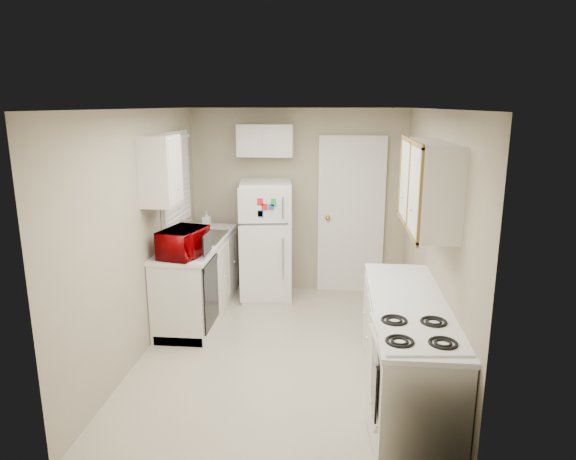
{
  "coord_description": "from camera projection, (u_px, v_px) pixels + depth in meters",
  "views": [
    {
      "loc": [
        0.49,
        -4.73,
        2.44
      ],
      "look_at": [
        0.0,
        0.5,
        1.15
      ],
      "focal_mm": 32.0,
      "sensor_mm": 36.0,
      "label": 1
    }
  ],
  "objects": [
    {
      "name": "soap_bottle",
      "position": [
        207.0,
        220.0,
        6.58
      ],
      "size": [
        0.1,
        0.1,
        0.21
      ],
      "primitive_type": "imported",
      "rotation": [
        0.0,
        0.0,
        -0.08
      ],
      "color": "silver",
      "rests_on": "left_counter"
    },
    {
      "name": "wall_back",
      "position": [
        298.0,
        201.0,
        6.75
      ],
      "size": [
        2.8,
        2.8,
        0.0
      ],
      "primitive_type": "plane",
      "color": "tan",
      "rests_on": "floor"
    },
    {
      "name": "left_counter",
      "position": [
        199.0,
        277.0,
        6.07
      ],
      "size": [
        0.6,
        1.8,
        0.9
      ],
      "primitive_type": "cube",
      "color": "silver",
      "rests_on": "floor"
    },
    {
      "name": "microwave",
      "position": [
        183.0,
        242.0,
        5.31
      ],
      "size": [
        0.58,
        0.4,
        0.35
      ],
      "primitive_type": "imported",
      "rotation": [
        0.0,
        0.0,
        1.34
      ],
      "color": "#7D0003",
      "rests_on": "left_counter"
    },
    {
      "name": "stove",
      "position": [
        413.0,
        396.0,
        3.65
      ],
      "size": [
        0.62,
        0.73,
        0.84
      ],
      "primitive_type": "cube",
      "rotation": [
        0.0,
        0.0,
        0.09
      ],
      "color": "silver",
      "rests_on": "floor"
    },
    {
      "name": "floor",
      "position": [
        283.0,
        352.0,
        5.2
      ],
      "size": [
        3.8,
        3.8,
        0.0
      ],
      "primitive_type": "plane",
      "color": "beige",
      "rests_on": "ground"
    },
    {
      "name": "ceiling",
      "position": [
        283.0,
        109.0,
        4.63
      ],
      "size": [
        3.8,
        3.8,
        0.0
      ],
      "primitive_type": "plane",
      "color": "white",
      "rests_on": "floor"
    },
    {
      "name": "upper_cabinet_right",
      "position": [
        429.0,
        185.0,
        4.18
      ],
      "size": [
        0.3,
        1.2,
        0.7
      ],
      "primitive_type": "cube",
      "color": "silver",
      "rests_on": "wall_right"
    },
    {
      "name": "window_blinds",
      "position": [
        176.0,
        179.0,
        5.96
      ],
      "size": [
        0.1,
        0.98,
        1.08
      ],
      "primitive_type": "cube",
      "color": "silver",
      "rests_on": "wall_left"
    },
    {
      "name": "wall_front",
      "position": [
        251.0,
        317.0,
        3.08
      ],
      "size": [
        2.8,
        2.8,
        0.0
      ],
      "primitive_type": "plane",
      "color": "tan",
      "rests_on": "floor"
    },
    {
      "name": "wall_left",
      "position": [
        142.0,
        234.0,
        5.04
      ],
      "size": [
        3.8,
        3.8,
        0.0
      ],
      "primitive_type": "plane",
      "color": "tan",
      "rests_on": "floor"
    },
    {
      "name": "wall_right",
      "position": [
        432.0,
        241.0,
        4.79
      ],
      "size": [
        3.8,
        3.8,
        0.0
      ],
      "primitive_type": "plane",
      "color": "tan",
      "rests_on": "floor"
    },
    {
      "name": "interior_door",
      "position": [
        351.0,
        216.0,
        6.7
      ],
      "size": [
        0.86,
        0.06,
        2.08
      ],
      "primitive_type": "cube",
      "color": "silver",
      "rests_on": "floor"
    },
    {
      "name": "right_counter",
      "position": [
        406.0,
        353.0,
        4.22
      ],
      "size": [
        0.6,
        2.0,
        0.9
      ],
      "primitive_type": "cube",
      "color": "silver",
      "rests_on": "floor"
    },
    {
      "name": "refrigerator",
      "position": [
        266.0,
        240.0,
        6.53
      ],
      "size": [
        0.7,
        0.68,
        1.51
      ],
      "primitive_type": "cube",
      "rotation": [
        0.0,
        0.0,
        0.13
      ],
      "color": "silver",
      "rests_on": "floor"
    },
    {
      "name": "upper_cabinet_left",
      "position": [
        160.0,
        171.0,
        5.1
      ],
      "size": [
        0.3,
        0.45,
        0.7
      ],
      "primitive_type": "cube",
      "color": "silver",
      "rests_on": "wall_left"
    },
    {
      "name": "sink",
      "position": [
        201.0,
        241.0,
        6.11
      ],
      "size": [
        0.54,
        0.74,
        0.16
      ],
      "primitive_type": "cube",
      "color": "gray",
      "rests_on": "left_counter"
    },
    {
      "name": "dishwasher",
      "position": [
        210.0,
        293.0,
        5.45
      ],
      "size": [
        0.03,
        0.58,
        0.72
      ],
      "primitive_type": "cube",
      "color": "black",
      "rests_on": "floor"
    },
    {
      "name": "cabinet_over_fridge",
      "position": [
        266.0,
        140.0,
        6.46
      ],
      "size": [
        0.7,
        0.3,
        0.4
      ],
      "primitive_type": "cube",
      "color": "silver",
      "rests_on": "wall_back"
    }
  ]
}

